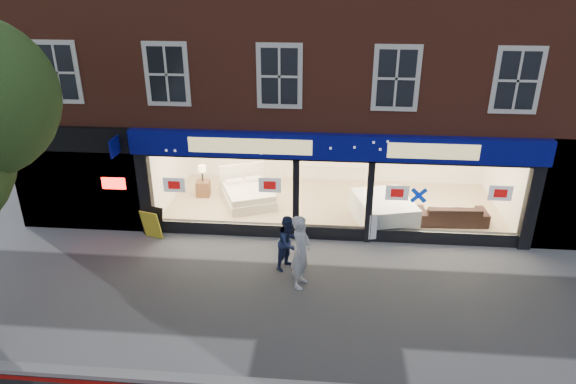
# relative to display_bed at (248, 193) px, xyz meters

# --- Properties ---
(ground) EXTENTS (120.00, 120.00, 0.00)m
(ground) POSITION_rel_display_bed_xyz_m (2.83, -5.20, -0.40)
(ground) COLOR gray
(ground) RESTS_ON ground
(showroom_floor) EXTENTS (11.00, 4.50, 0.10)m
(showroom_floor) POSITION_rel_display_bed_xyz_m (2.83, 0.05, -0.35)
(showroom_floor) COLOR tan
(showroom_floor) RESTS_ON ground
(display_bed) EXTENTS (2.17, 2.36, 1.07)m
(display_bed) POSITION_rel_display_bed_xyz_m (0.00, 0.00, 0.00)
(display_bed) COLOR white
(display_bed) RESTS_ON showroom_floor
(bedside_table) EXTENTS (0.47, 0.47, 0.55)m
(bedside_table) POSITION_rel_display_bed_xyz_m (-1.61, 0.36, -0.03)
(bedside_table) COLOR brown
(bedside_table) RESTS_ON showroom_floor
(mattress_stack) EXTENTS (2.04, 2.34, 0.79)m
(mattress_stack) POSITION_rel_display_bed_xyz_m (4.43, -1.10, 0.09)
(mattress_stack) COLOR white
(mattress_stack) RESTS_ON showroom_floor
(sofa) EXTENTS (2.16, 0.95, 0.62)m
(sofa) POSITION_rel_display_bed_xyz_m (6.53, -0.96, 0.01)
(sofa) COLOR black
(sofa) RESTS_ON showroom_floor
(a_board) EXTENTS (0.69, 0.55, 0.93)m
(a_board) POSITION_rel_display_bed_xyz_m (-2.44, -2.50, 0.06)
(a_board) COLOR gold
(a_board) RESTS_ON ground
(pedestrian_grey) EXTENTS (0.64, 0.81, 1.95)m
(pedestrian_grey) POSITION_rel_display_bed_xyz_m (2.09, -4.59, 0.57)
(pedestrian_grey) COLOR #AFB2B7
(pedestrian_grey) RESTS_ON ground
(pedestrian_blue) EXTENTS (0.89, 0.93, 1.52)m
(pedestrian_blue) POSITION_rel_display_bed_xyz_m (1.71, -3.79, 0.35)
(pedestrian_blue) COLOR #192246
(pedestrian_blue) RESTS_ON ground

